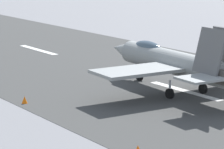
{
  "coord_description": "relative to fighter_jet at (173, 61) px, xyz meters",
  "views": [
    {
      "loc": [
        -35.03,
        30.88,
        10.69
      ],
      "look_at": [
        -0.65,
        7.16,
        2.2
      ],
      "focal_mm": 95.69,
      "sensor_mm": 36.0,
      "label": 1
    }
  ],
  "objects": [
    {
      "name": "ground_plane",
      "position": [
        -0.02,
        -0.88,
        -2.41
      ],
      "size": [
        400.0,
        400.0,
        0.0
      ],
      "primitive_type": "plane",
      "color": "slate"
    },
    {
      "name": "runway_strip",
      "position": [
        -0.04,
        -0.88,
        -2.4
      ],
      "size": [
        240.0,
        26.0,
        0.02
      ],
      "color": "#3D3D3C",
      "rests_on": "ground"
    },
    {
      "name": "fighter_jet",
      "position": [
        0.0,
        0.0,
        0.0
      ],
      "size": [
        16.8,
        14.65,
        5.61
      ],
      "color": "gray",
      "rests_on": "ground"
    },
    {
      "name": "marker_cone_mid",
      "position": [
        3.11,
        11.39,
        -2.13
      ],
      "size": [
        0.44,
        0.44,
        0.55
      ],
      "primitive_type": "cone",
      "color": "orange",
      "rests_on": "ground"
    }
  ]
}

